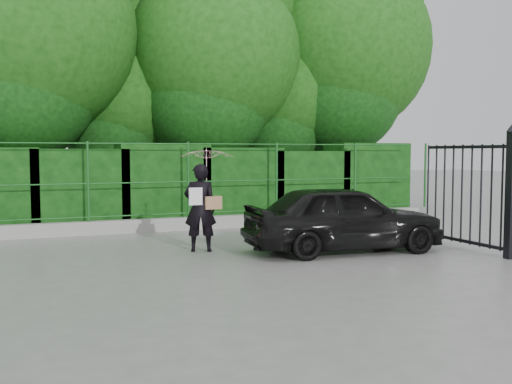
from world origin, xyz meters
name	(u,v)px	position (x,y,z in m)	size (l,w,h in m)	color
ground	(237,265)	(0.00, 0.00, 0.00)	(80.00, 80.00, 0.00)	gray
kerb	(172,224)	(0.00, 4.50, 0.15)	(14.00, 0.25, 0.30)	#9E9E99
fence	(181,180)	(0.22, 4.50, 1.20)	(14.13, 0.06, 1.80)	#1A561E
hedge	(159,185)	(-0.09, 5.50, 1.02)	(14.20, 1.20, 2.29)	black
trees	(183,57)	(1.14, 7.74, 4.62)	(17.10, 6.15, 8.08)	black
gate	(490,189)	(4.60, -0.72, 1.19)	(0.22, 2.33, 2.36)	black
woman	(205,183)	(-0.08, 1.55, 1.28)	(0.99, 1.01, 1.94)	black
car	(343,218)	(2.30, 0.52, 0.63)	(1.50, 3.72, 1.27)	black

